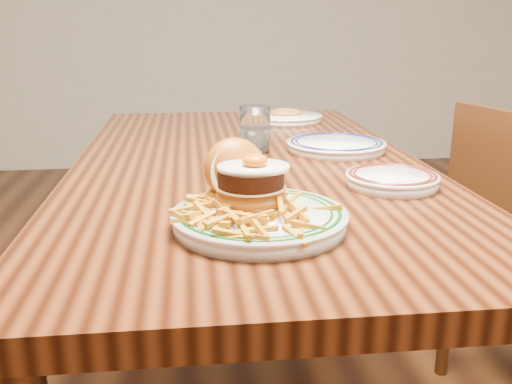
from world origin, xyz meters
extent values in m
cube|color=black|center=(0.00, 0.00, 0.72)|extent=(0.85, 1.60, 0.05)
cylinder|color=black|center=(-0.36, 0.74, 0.35)|extent=(0.07, 0.07, 0.70)
cylinder|color=black|center=(0.36, 0.74, 0.35)|extent=(0.07, 0.07, 0.70)
cube|color=#3A170C|center=(0.67, -0.04, 0.65)|extent=(0.13, 0.40, 0.43)
cylinder|color=#3A170C|center=(0.63, 0.13, 0.20)|extent=(0.04, 0.04, 0.39)
cylinder|color=white|center=(-0.03, -0.49, 0.76)|extent=(0.29, 0.29, 0.02)
cylinder|color=white|center=(-0.03, -0.49, 0.78)|extent=(0.29, 0.29, 0.01)
torus|color=#0C4714|center=(-0.03, -0.49, 0.78)|extent=(0.27, 0.27, 0.01)
torus|color=#0C4714|center=(-0.03, -0.49, 0.78)|extent=(0.24, 0.24, 0.01)
ellipsoid|color=#954413|center=(-0.04, -0.45, 0.79)|extent=(0.12, 0.12, 0.06)
cylinder|color=#F5DA99|center=(-0.04, -0.45, 0.81)|extent=(0.12, 0.12, 0.00)
cylinder|color=black|center=(-0.04, -0.45, 0.83)|extent=(0.11, 0.11, 0.03)
ellipsoid|color=white|center=(-0.04, -0.46, 0.85)|extent=(0.12, 0.10, 0.01)
ellipsoid|color=#F05C04|center=(-0.04, -0.46, 0.86)|extent=(0.04, 0.04, 0.02)
ellipsoid|color=#954413|center=(-0.06, -0.39, 0.83)|extent=(0.14, 0.13, 0.13)
cylinder|color=#F5DA99|center=(-0.06, -0.41, 0.82)|extent=(0.11, 0.07, 0.10)
cylinder|color=white|center=(0.27, -0.27, 0.76)|extent=(0.19, 0.19, 0.02)
cylinder|color=white|center=(0.27, -0.27, 0.77)|extent=(0.19, 0.19, 0.01)
torus|color=#521512|center=(0.27, -0.27, 0.78)|extent=(0.18, 0.18, 0.01)
torus|color=#521512|center=(0.27, -0.27, 0.78)|extent=(0.16, 0.16, 0.01)
cube|color=silver|center=(0.30, -0.26, 0.77)|extent=(0.07, 0.12, 0.00)
cylinder|color=white|center=(0.24, 0.07, 0.76)|extent=(0.26, 0.26, 0.02)
cylinder|color=white|center=(0.24, 0.07, 0.77)|extent=(0.26, 0.26, 0.01)
torus|color=#0D1145|center=(0.24, 0.07, 0.77)|extent=(0.24, 0.24, 0.01)
torus|color=#0D1145|center=(0.24, 0.07, 0.77)|extent=(0.22, 0.22, 0.01)
cylinder|color=white|center=(0.03, 0.09, 0.81)|extent=(0.08, 0.08, 0.12)
cylinder|color=silver|center=(0.03, 0.09, 0.78)|extent=(0.07, 0.07, 0.06)
cylinder|color=white|center=(0.19, 0.56, 0.76)|extent=(0.25, 0.25, 0.02)
cylinder|color=white|center=(0.19, 0.56, 0.77)|extent=(0.25, 0.25, 0.01)
ellipsoid|color=#B77634|center=(0.19, 0.56, 0.78)|extent=(0.11, 0.09, 0.03)
camera|label=1|loc=(-0.14, -1.38, 1.08)|focal=40.00mm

